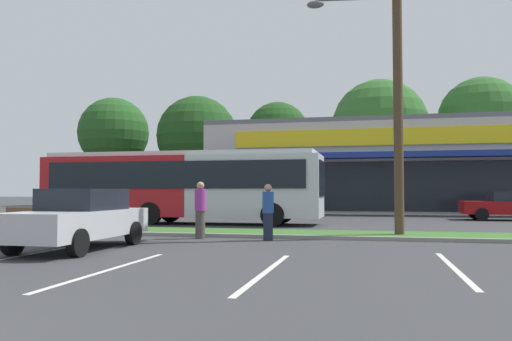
{
  "coord_description": "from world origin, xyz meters",
  "views": [
    {
      "loc": [
        5.03,
        -3.02,
        1.47
      ],
      "look_at": [
        0.3,
        18.1,
        2.35
      ],
      "focal_mm": 36.01,
      "sensor_mm": 36.0,
      "label": 1
    }
  ],
  "objects_px": {
    "utility_pole": "(393,59)",
    "car_0": "(80,219)",
    "city_bus": "(181,185)",
    "bus_stop_bench": "(30,221)",
    "car_3": "(227,204)",
    "pedestrian_mid": "(268,212)",
    "pedestrian_near_bench": "(200,210)",
    "car_2": "(507,206)"
  },
  "relations": [
    {
      "from": "car_2",
      "to": "car_3",
      "type": "height_order",
      "value": "car_3"
    },
    {
      "from": "utility_pole",
      "to": "car_3",
      "type": "bearing_deg",
      "value": 126.54
    },
    {
      "from": "car_2",
      "to": "pedestrian_near_bench",
      "type": "distance_m",
      "value": 17.7
    },
    {
      "from": "pedestrian_near_bench",
      "to": "pedestrian_mid",
      "type": "bearing_deg",
      "value": 67.96
    },
    {
      "from": "bus_stop_bench",
      "to": "pedestrian_near_bench",
      "type": "bearing_deg",
      "value": -176.02
    },
    {
      "from": "utility_pole",
      "to": "car_2",
      "type": "distance_m",
      "value": 13.92
    },
    {
      "from": "car_2",
      "to": "pedestrian_mid",
      "type": "relative_size",
      "value": 2.55
    },
    {
      "from": "utility_pole",
      "to": "car_3",
      "type": "height_order",
      "value": "utility_pole"
    },
    {
      "from": "utility_pole",
      "to": "city_bus",
      "type": "xyz_separation_m",
      "value": [
        -9.2,
        5.34,
        -3.93
      ]
    },
    {
      "from": "utility_pole",
      "to": "pedestrian_mid",
      "type": "xyz_separation_m",
      "value": [
        -3.76,
        -1.62,
        -4.85
      ]
    },
    {
      "from": "car_0",
      "to": "car_2",
      "type": "relative_size",
      "value": 1.03
    },
    {
      "from": "pedestrian_near_bench",
      "to": "car_0",
      "type": "bearing_deg",
      "value": -49.65
    },
    {
      "from": "bus_stop_bench",
      "to": "car_3",
      "type": "xyz_separation_m",
      "value": [
        2.79,
        13.92,
        0.25
      ]
    },
    {
      "from": "utility_pole",
      "to": "car_0",
      "type": "xyz_separation_m",
      "value": [
        -7.97,
        -5.0,
        -4.92
      ]
    },
    {
      "from": "utility_pole",
      "to": "car_0",
      "type": "height_order",
      "value": "utility_pole"
    },
    {
      "from": "car_3",
      "to": "pedestrian_near_bench",
      "type": "height_order",
      "value": "pedestrian_near_bench"
    },
    {
      "from": "utility_pole",
      "to": "car_2",
      "type": "relative_size",
      "value": 2.48
    },
    {
      "from": "city_bus",
      "to": "bus_stop_bench",
      "type": "relative_size",
      "value": 8.05
    },
    {
      "from": "bus_stop_bench",
      "to": "car_0",
      "type": "height_order",
      "value": "car_0"
    },
    {
      "from": "utility_pole",
      "to": "car_2",
      "type": "xyz_separation_m",
      "value": [
        6.03,
        11.53,
        -4.95
      ]
    },
    {
      "from": "car_2",
      "to": "pedestrian_near_bench",
      "type": "bearing_deg",
      "value": 47.47
    },
    {
      "from": "bus_stop_bench",
      "to": "car_3",
      "type": "bearing_deg",
      "value": -101.34
    },
    {
      "from": "utility_pole",
      "to": "pedestrian_near_bench",
      "type": "relative_size",
      "value": 6.03
    },
    {
      "from": "utility_pole",
      "to": "bus_stop_bench",
      "type": "relative_size",
      "value": 6.68
    },
    {
      "from": "utility_pole",
      "to": "car_0",
      "type": "bearing_deg",
      "value": -147.91
    },
    {
      "from": "utility_pole",
      "to": "car_3",
      "type": "distance_m",
      "value": 15.73
    },
    {
      "from": "utility_pole",
      "to": "bus_stop_bench",
      "type": "bearing_deg",
      "value": -170.68
    },
    {
      "from": "car_0",
      "to": "pedestrian_near_bench",
      "type": "distance_m",
      "value": 4.03
    },
    {
      "from": "utility_pole",
      "to": "pedestrian_near_bench",
      "type": "distance_m",
      "value": 7.79
    },
    {
      "from": "car_3",
      "to": "pedestrian_mid",
      "type": "bearing_deg",
      "value": 110.64
    },
    {
      "from": "car_3",
      "to": "car_2",
      "type": "bearing_deg",
      "value": 178.19
    },
    {
      "from": "utility_pole",
      "to": "car_2",
      "type": "height_order",
      "value": "utility_pole"
    },
    {
      "from": "utility_pole",
      "to": "pedestrian_mid",
      "type": "bearing_deg",
      "value": -156.7
    },
    {
      "from": "car_3",
      "to": "pedestrian_mid",
      "type": "relative_size",
      "value": 2.66
    },
    {
      "from": "car_2",
      "to": "car_3",
      "type": "bearing_deg",
      "value": -1.81
    },
    {
      "from": "car_0",
      "to": "car_2",
      "type": "height_order",
      "value": "car_0"
    },
    {
      "from": "city_bus",
      "to": "car_3",
      "type": "relative_size",
      "value": 2.87
    },
    {
      "from": "bus_stop_bench",
      "to": "pedestrian_near_bench",
      "type": "height_order",
      "value": "pedestrian_near_bench"
    },
    {
      "from": "car_0",
      "to": "city_bus",
      "type": "bearing_deg",
      "value": -173.18
    },
    {
      "from": "car_2",
      "to": "pedestrian_near_bench",
      "type": "xyz_separation_m",
      "value": [
        -11.97,
        -13.05,
        0.15
      ]
    },
    {
      "from": "car_0",
      "to": "pedestrian_mid",
      "type": "relative_size",
      "value": 2.62
    },
    {
      "from": "bus_stop_bench",
      "to": "pedestrian_mid",
      "type": "distance_m",
      "value": 7.93
    }
  ]
}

